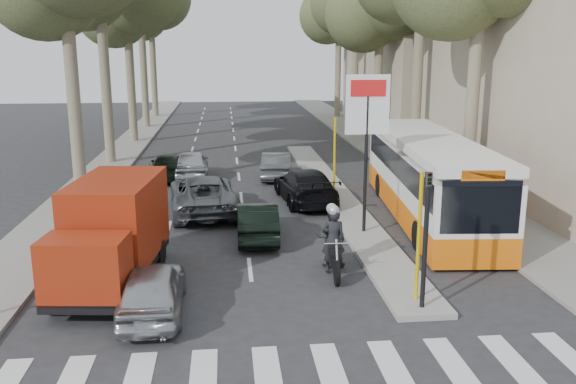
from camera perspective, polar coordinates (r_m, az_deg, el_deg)
The scene contains 21 objects.
ground at distance 16.62m, azimuth -0.13°, elevation -9.55°, with size 120.00×120.00×0.00m, color #28282B.
sidewalk_right at distance 41.98m, azimuth 8.15°, elevation 4.46°, with size 3.20×70.00×0.12m, color gray.
median_left at distance 44.18m, azimuth -14.31°, elevation 4.63°, with size 2.40×64.00×0.12m, color gray.
traffic_island at distance 27.42m, azimuth 4.31°, elevation -0.14°, with size 1.50×26.00×0.16m, color gray.
building_far at distance 52.12m, azimuth 13.62°, elevation 14.71°, with size 11.00×20.00×16.00m, color #B7A88E.
billboard at distance 20.97m, azimuth 7.38°, elevation 5.68°, with size 1.50×12.10×5.60m.
traffic_light_island at distance 15.08m, azimuth 12.85°, elevation -2.31°, with size 0.16×0.41×3.60m.
tree_l_e at distance 59.84m, azimuth -12.65°, elevation 17.16°, with size 7.40×7.20×14.49m.
tree_r_e at distance 58.47m, azimuth 4.92°, elevation 17.18°, with size 7.40×7.20×14.10m.
silver_hatchback at distance 15.62m, azimuth -12.57°, elevation -8.85°, with size 1.54×3.84×1.31m, color #ACAFB4.
dark_hatchback at distance 21.08m, azimuth -2.86°, elevation -2.70°, with size 1.36×3.90×1.28m, color black.
queue_car_a at distance 24.57m, azimuth -7.94°, elevation -0.20°, with size 2.51×5.45×1.52m, color #55595D.
queue_car_b at distance 25.94m, azimuth 1.63°, elevation 0.58°, with size 2.04×5.02×1.46m, color black.
queue_car_c at distance 31.10m, azimuth -9.05°, elevation 2.56°, with size 1.71×4.25×1.45m, color #AEAFB6.
queue_car_d at distance 30.89m, azimuth -1.10°, elevation 2.53°, with size 1.39×3.99×1.32m, color #52555A.
queue_car_e at distance 31.29m, azimuth -11.18°, elevation 2.34°, with size 1.72×4.24×1.23m, color black.
red_truck at distance 17.50m, azimuth -16.10°, elevation -3.57°, with size 2.65×5.63×2.90m.
city_bus at distance 24.02m, azimuth 13.01°, elevation 1.51°, with size 3.59×12.26×3.18m.
motorcycle at distance 18.00m, azimuth 4.15°, elevation -4.54°, with size 0.90×2.46×2.09m.
pedestrian_near at distance 22.42m, azimuth 18.60°, elevation -1.20°, with size 1.15×0.56×1.96m, color #41344E.
pedestrian_far at distance 29.77m, azimuth 17.02°, elevation 2.04°, with size 1.03×0.46×1.60m, color #6E6152.
Camera 1 is at (-1.54, -15.23, 6.48)m, focal length 38.00 mm.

